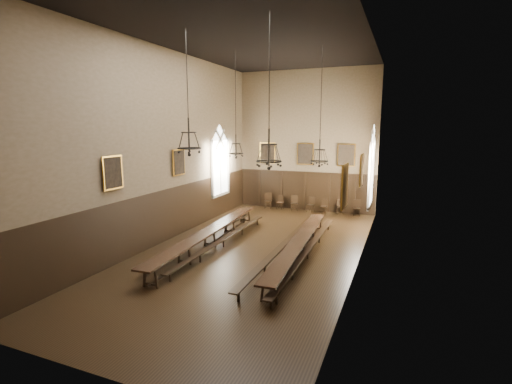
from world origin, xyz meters
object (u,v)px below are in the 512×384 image
Objects in this scene: chandelier_front_left at (189,141)px; chandelier_back_left at (236,146)px; chair_3 at (294,206)px; chair_5 at (324,209)px; table_right at (299,248)px; chandelier_back_right at (320,153)px; chandelier_front_right at (269,152)px; bench_right_outer at (308,252)px; chair_2 at (280,205)px; chair_6 at (340,210)px; chair_7 at (357,211)px; bench_right_inner at (284,247)px; bench_left_inner at (224,242)px; chair_1 at (268,204)px; bench_left_outer at (205,238)px; table_left at (210,238)px; chair_4 at (311,207)px.

chandelier_back_left is at bearing 89.36° from chandelier_front_left.
chair_3 is 1.10× the size of chair_5.
table_right is 1.84× the size of chandelier_back_right.
chandelier_front_left is at bearing 167.54° from chandelier_front_right.
chandelier_front_right is (-0.72, -2.84, 4.32)m from bench_right_outer.
chandelier_back_left is (-0.20, -6.49, 4.25)m from chair_2.
chair_6 is 0.20× the size of chandelier_front_left.
bench_right_inner is at bearing -110.30° from chair_7.
chandelier_back_right reaches higher than bench_left_inner.
chair_2 is (-0.10, 8.56, 0.01)m from bench_left_inner.
chandelier_front_left is at bearing -131.48° from chandelier_back_right.
table_right is at bearing 83.63° from chandelier_front_right.
chair_3 is at bearing 79.29° from chandelier_back_left.
bench_left_inner is 10.06× the size of chair_2.
chandelier_front_right reaches higher than bench_right_inner.
chandelier_back_left is 4.20m from chandelier_front_left.
chandelier_front_left is at bearing -102.58° from chair_1.
chair_3 reaches higher than chair_5.
chandelier_back_right reaches higher than bench_left_outer.
chandelier_front_left is (-4.21, -10.71, 4.62)m from chair_6.
chair_1 is 0.83m from chair_2.
chandelier_front_left is (-0.24, -10.68, 4.62)m from chair_2.
bench_right_inner is at bearing 97.29° from chandelier_front_right.
table_left is 9.04m from chair_4.
chandelier_back_right is (3.76, 2.53, 3.96)m from bench_left_inner.
table_left is at bearing -148.24° from chandelier_back_right.
chair_4 is at bearing -176.29° from chair_5.
chair_1 is at bearing 174.23° from chair_7.
chair_2 is at bearing 106.19° from chandelier_front_right.
chandelier_front_right is at bearing -83.54° from chair_5.
chandelier_back_right is (-1.13, -6.01, 3.92)m from chair_7.
chandelier_back_right and chandelier_front_left have the same top height.
chair_5 is 12.17m from chandelier_front_right.
chandelier_back_left reaches higher than chair_7.
table_right is at bearing -94.69° from chandelier_back_right.
chair_1 is at bearing 89.47° from bench_left_outer.
chair_2 reaches higher than bench_left_inner.
chair_4 reaches higher than table_left.
chair_6 is (3.87, 8.60, 0.01)m from bench_left_inner.
table_right is 10.84× the size of chair_6.
chair_1 is 1.08× the size of chair_4.
bench_left_outer is (-0.40, 0.27, -0.14)m from table_left.
bench_left_inner is 0.90× the size of bench_right_outer.
chandelier_front_left reaches higher than chair_3.
bench_right_inner is 10.79× the size of chair_7.
table_left is at bearing 144.56° from chandelier_front_right.
bench_left_outer is at bearing -94.44° from chair_4.
table_right is (4.16, 0.17, -0.03)m from table_left.
chair_4 is (2.00, 8.47, 0.03)m from bench_left_inner.
chandelier_front_right is at bearing -68.55° from chair_4.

